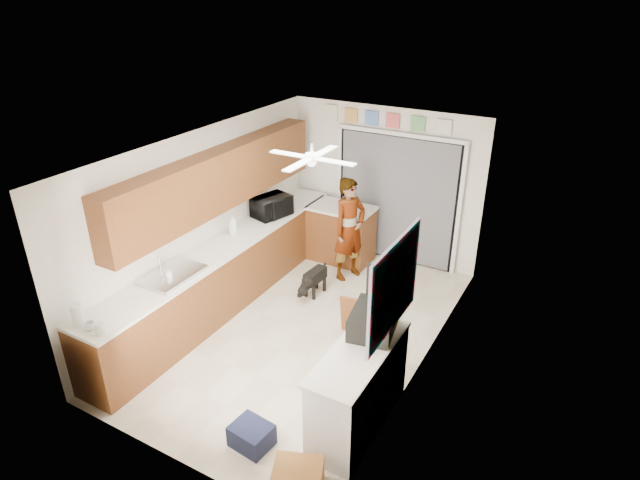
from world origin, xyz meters
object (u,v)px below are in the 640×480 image
at_px(paper_towel_roll, 78,315).
at_px(dog, 315,281).
at_px(suitcase, 374,321).
at_px(man, 349,229).
at_px(cardboard_box, 298,478).
at_px(microwave, 272,206).
at_px(navy_crate, 252,435).
at_px(soap_bottle, 233,224).
at_px(cup, 90,326).

bearing_deg(paper_towel_roll, dog, 70.41).
height_order(suitcase, dog, suitcase).
bearing_deg(man, dog, -173.63).
bearing_deg(paper_towel_roll, cardboard_box, 1.08).
xyz_separation_m(microwave, dog, (0.95, -0.32, -0.88)).
xyz_separation_m(microwave, navy_crate, (1.82, -3.13, -0.98)).
distance_m(cardboard_box, navy_crate, 0.71).
distance_m(suitcase, dog, 2.48).
relative_size(soap_bottle, man, 0.20).
bearing_deg(cardboard_box, soap_bottle, 135.84).
bearing_deg(cardboard_box, man, 109.94).
distance_m(soap_bottle, paper_towel_roll, 2.58).
relative_size(microwave, dog, 1.01).
bearing_deg(suitcase, man, 110.94).
relative_size(soap_bottle, cardboard_box, 0.73).
bearing_deg(dog, navy_crate, -68.03).
bearing_deg(man, microwave, 130.49).
bearing_deg(suitcase, microwave, 132.13).
distance_m(microwave, soap_bottle, 0.83).
bearing_deg(cardboard_box, suitcase, 86.16).
xyz_separation_m(soap_bottle, navy_crate, (1.93, -2.32, -0.98)).
bearing_deg(man, cardboard_box, -138.80).
relative_size(cup, suitcase, 0.19).
relative_size(microwave, suitcase, 0.98).
bearing_deg(suitcase, soap_bottle, 146.25).
bearing_deg(cup, suitcase, 28.90).
height_order(man, dog, man).
height_order(cardboard_box, navy_crate, cardboard_box).
distance_m(paper_towel_roll, suitcase, 3.09).
bearing_deg(navy_crate, paper_towel_roll, -172.23).
bearing_deg(cardboard_box, navy_crate, 162.11).
xyz_separation_m(suitcase, man, (-1.45, 2.38, -0.25)).
height_order(navy_crate, dog, dog).
relative_size(microwave, cup, 5.10).
bearing_deg(dog, man, 79.83).
xyz_separation_m(paper_towel_roll, navy_crate, (1.97, 0.27, -0.95)).
relative_size(paper_towel_roll, man, 0.16).
xyz_separation_m(soap_bottle, man, (1.25, 1.22, -0.29)).
bearing_deg(soap_bottle, cardboard_box, -44.16).
relative_size(soap_bottle, dog, 0.58).
xyz_separation_m(navy_crate, dog, (-0.87, 2.81, 0.10)).
relative_size(man, dog, 2.88).
xyz_separation_m(cup, dog, (0.93, 3.08, -0.76)).
bearing_deg(microwave, soap_bottle, -172.40).
bearing_deg(paper_towel_roll, navy_crate, 7.77).
bearing_deg(man, navy_crate, -147.80).
bearing_deg(soap_bottle, suitcase, -23.26).
xyz_separation_m(cup, cardboard_box, (2.49, 0.05, -0.84)).
bearing_deg(suitcase, paper_towel_roll, -163.05).
bearing_deg(microwave, paper_towel_roll, -167.22).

